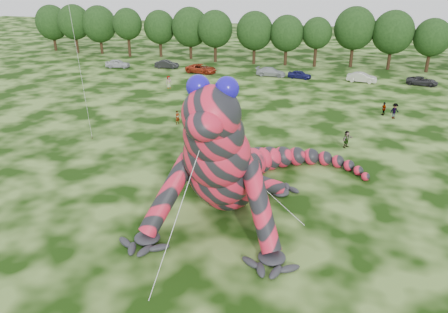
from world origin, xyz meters
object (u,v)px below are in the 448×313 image
car_6 (422,81)px  spectator_2 (395,111)px  spectator_4 (169,82)px  car_1 (167,64)px  tree_6 (215,36)px  spectator_1 (237,114)px  spectator_0 (178,118)px  inflatable_gecko (233,134)px  tree_7 (254,38)px  tree_3 (128,33)px  spectator_5 (347,139)px  tree_1 (75,29)px  tree_12 (431,46)px  tree_4 (160,34)px  car_4 (300,75)px  tree_9 (316,42)px  tree_2 (100,30)px  car_3 (271,72)px  tree_10 (354,37)px  car_5 (362,77)px  tree_0 (53,28)px  tree_5 (190,33)px  tree_8 (286,40)px  spectator_3 (384,109)px  tree_11 (392,40)px  car_2 (201,69)px

car_6 → spectator_2: bearing=174.5°
spectator_4 → car_1: bearing=67.2°
car_1 → tree_6: bearing=-48.5°
spectator_1 → spectator_0: 6.92m
inflatable_gecko → tree_7: (-9.41, 51.83, -0.68)m
tree_3 → spectator_1: (30.76, -33.57, -3.84)m
car_6 → spectator_2: spectator_2 is taller
tree_7 → spectator_1: (5.12, -33.31, -3.86)m
tree_3 → spectator_4: size_ratio=5.22×
inflatable_gecko → spectator_5: 16.38m
tree_1 → tree_12: (68.37, -0.31, -0.42)m
spectator_5 → tree_4: bearing=75.4°
spectator_0 → spectator_1: bearing=-28.5°
car_4 → car_6: (18.50, 0.61, -0.01)m
tree_9 → tree_12: tree_12 is taller
tree_2 → car_4: tree_2 is taller
tree_6 → spectator_1: (12.60, -33.19, -3.87)m
car_3 → spectator_2: bearing=-132.6°
tree_10 → car_4: bearing=-124.1°
tree_6 → car_3: 15.90m
tree_2 → tree_4: 13.38m
tree_9 → car_1: bearing=-161.0°
tree_2 → spectator_5: (50.50, -40.33, -3.96)m
car_4 → spectator_5: (7.91, -28.60, 0.22)m
spectator_1 → car_5: bearing=-62.8°
tree_7 → car_3: size_ratio=1.94×
tree_0 → tree_1: size_ratio=0.97×
tree_6 → tree_7: 7.48m
tree_9 → spectator_1: tree_9 is taller
tree_4 → car_4: 31.70m
car_6 → spectator_5: spectator_5 is taller
tree_0 → tree_5: (31.43, -0.80, 0.14)m
tree_9 → car_1: 26.97m
inflatable_gecko → tree_10: inflatable_gecko is taller
tree_9 → spectator_0: (-12.26, -36.85, -3.54)m
tree_3 → tree_9: size_ratio=1.09×
spectator_1 → tree_0: bearing=22.4°
tree_8 → spectator_3: 31.14m
tree_10 → car_5: bearing=-81.0°
inflatable_gecko → spectator_5: (8.15, 13.46, -4.55)m
spectator_2 → spectator_1: (-17.70, -5.88, -0.05)m
tree_11 → car_1: tree_11 is taller
tree_6 → car_1: size_ratio=2.25×
tree_5 → tree_7: (13.04, -1.63, -0.16)m
tree_1 → car_2: (31.33, -11.47, -4.16)m
tree_4 → spectator_5: size_ratio=5.24×
tree_7 → tree_3: bearing=179.4°
car_2 → spectator_0: (5.84, -26.09, 0.06)m
tree_11 → tree_10: bearing=176.6°
tree_1 → car_5: (57.57, -10.94, -4.16)m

